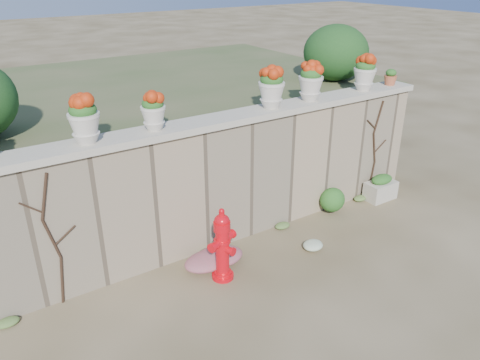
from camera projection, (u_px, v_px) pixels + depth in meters
ground at (292, 295)px, 6.48m from camera, size 80.00×80.00×0.00m
stone_wall at (223, 183)px, 7.43m from camera, size 8.00×0.40×2.00m
wall_cap at (222, 120)px, 6.99m from camera, size 8.10×0.52×0.10m
raised_fill at (145, 129)px, 9.86m from camera, size 9.00×6.00×2.00m
back_shrub_right at (336, 53)px, 9.37m from camera, size 1.30×1.30×1.10m
vine_left at (53, 239)px, 5.94m from camera, size 0.60×0.04×1.91m
vine_right at (375, 148)px, 8.87m from camera, size 0.60×0.04×1.91m
fire_hydrant at (222, 244)px, 6.61m from camera, size 0.49×0.35×1.13m
planter_box at (381, 188)px, 9.04m from camera, size 0.61×0.36×0.51m
green_shrub at (336, 199)px, 8.47m from camera, size 0.63×0.57×0.60m
magenta_clump at (215, 256)px, 7.11m from camera, size 0.99×0.66×0.26m
white_flowers at (313, 245)px, 7.48m from camera, size 0.48×0.38×0.17m
urn_pot_1 at (84, 119)px, 5.84m from camera, size 0.40×0.40×0.62m
urn_pot_2 at (153, 111)px, 6.32m from camera, size 0.34×0.34×0.53m
urn_pot_3 at (272, 87)px, 7.28m from camera, size 0.42×0.42×0.65m
urn_pot_4 at (311, 81)px, 7.68m from camera, size 0.41×0.41×0.64m
urn_pot_5 at (365, 73)px, 8.31m from camera, size 0.40×0.40×0.63m
terracotta_pot at (390, 78)px, 8.74m from camera, size 0.24×0.24×0.29m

